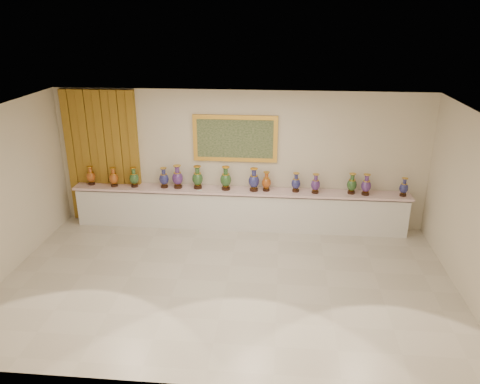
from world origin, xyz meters
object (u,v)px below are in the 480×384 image
object	(u,v)px
vase_0	(91,176)
vase_2	(134,178)
counter	(239,209)
vase_1	(114,178)

from	to	relation	value
vase_0	vase_2	xyz separation A→B (m)	(0.99, -0.04, 0.01)
counter	vase_0	distance (m)	3.36
vase_0	vase_2	world-z (taller)	vase_2
vase_0	vase_1	xyz separation A→B (m)	(0.54, -0.06, 0.00)
vase_0	vase_1	bearing A→B (deg)	-6.71
counter	vase_1	world-z (taller)	vase_1
counter	vase_0	size ratio (longest dim) A/B	17.31
counter	vase_2	world-z (taller)	vase_2
counter	vase_2	xyz separation A→B (m)	(-2.30, -0.03, 0.66)
vase_1	vase_2	xyz separation A→B (m)	(0.45, 0.02, 0.00)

